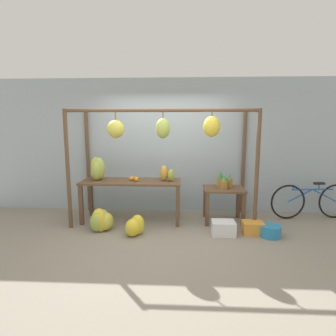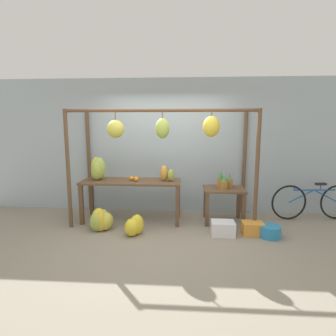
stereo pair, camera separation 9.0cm
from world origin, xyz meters
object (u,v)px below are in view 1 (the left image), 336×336
object	(u,v)px
orange_pile	(134,179)
parked_bicycle	(312,201)
pineapple_cluster	(223,182)
papaya_pile	(166,174)
banana_pile_ground_right	(135,226)
fruit_crate_white	(223,228)
banana_pile_ground_left	(101,221)
blue_bucket	(270,231)
fruit_crate_purple	(253,228)
banana_pile_on_table	(97,169)

from	to	relation	value
orange_pile	parked_bicycle	size ratio (longest dim) A/B	0.12
pineapple_cluster	papaya_pile	distance (m)	1.09
banana_pile_ground_right	papaya_pile	bearing A→B (deg)	55.51
parked_bicycle	pineapple_cluster	bearing A→B (deg)	-171.66
parked_bicycle	fruit_crate_white	bearing A→B (deg)	-153.61
orange_pile	banana_pile_ground_left	size ratio (longest dim) A/B	0.45
banana_pile_ground_left	fruit_crate_white	xyz separation A→B (m)	(2.13, -0.08, -0.06)
orange_pile	banana_pile_ground_left	bearing A→B (deg)	-133.76
pineapple_cluster	blue_bucket	xyz separation A→B (m)	(0.70, -0.71, -0.69)
pineapple_cluster	fruit_crate_purple	size ratio (longest dim) A/B	0.92
blue_bucket	papaya_pile	distance (m)	2.08
banana_pile_ground_right	parked_bicycle	distance (m)	3.52
banana_pile_on_table	blue_bucket	size ratio (longest dim) A/B	1.26
papaya_pile	banana_pile_ground_left	bearing A→B (deg)	-154.20
blue_bucket	parked_bicycle	distance (m)	1.48
banana_pile_on_table	banana_pile_ground_left	bearing A→B (deg)	-69.78
banana_pile_ground_right	blue_bucket	world-z (taller)	banana_pile_ground_right
orange_pile	pineapple_cluster	distance (m)	1.70
banana_pile_on_table	papaya_pile	distance (m)	1.34
pineapple_cluster	papaya_pile	world-z (taller)	papaya_pile
blue_bucket	banana_pile_ground_right	bearing A→B (deg)	-178.77
orange_pile	blue_bucket	bearing A→B (deg)	-15.03
orange_pile	banana_pile_ground_left	distance (m)	0.98
orange_pile	parked_bicycle	distance (m)	3.54
pineapple_cluster	fruit_crate_white	distance (m)	0.94
banana_pile_ground_left	blue_bucket	size ratio (longest dim) A/B	1.25
pineapple_cluster	banana_pile_ground_left	distance (m)	2.35
orange_pile	pineapple_cluster	xyz separation A→B (m)	(1.70, 0.06, -0.05)
banana_pile_on_table	banana_pile_ground_right	bearing A→B (deg)	-41.80
blue_bucket	parked_bicycle	xyz separation A→B (m)	(1.09, 0.97, 0.26)
banana_pile_ground_left	parked_bicycle	bearing A→B (deg)	11.96
papaya_pile	orange_pile	bearing A→B (deg)	-178.23
orange_pile	papaya_pile	size ratio (longest dim) A/B	0.63
orange_pile	fruit_crate_purple	distance (m)	2.32
pineapple_cluster	fruit_crate_white	bearing A→B (deg)	-96.19
banana_pile_on_table	fruit_crate_white	xyz separation A→B (m)	(2.34, -0.67, -0.88)
pineapple_cluster	banana_pile_ground_left	world-z (taller)	pineapple_cluster
banana_pile_on_table	papaya_pile	world-z (taller)	banana_pile_on_table
banana_pile_ground_right	fruit_crate_white	distance (m)	1.50
parked_bicycle	orange_pile	bearing A→B (deg)	-174.70
blue_bucket	papaya_pile	world-z (taller)	papaya_pile
banana_pile_ground_left	fruit_crate_white	distance (m)	2.13
banana_pile_ground_left	papaya_pile	size ratio (longest dim) A/B	1.40
banana_pile_on_table	banana_pile_ground_left	size ratio (longest dim) A/B	1.01
fruit_crate_white	banana_pile_ground_right	bearing A→B (deg)	-176.53
papaya_pile	blue_bucket	bearing A→B (deg)	-20.44
banana_pile_ground_left	fruit_crate_purple	bearing A→B (deg)	-0.31
pineapple_cluster	banana_pile_ground_right	world-z (taller)	pineapple_cluster
papaya_pile	fruit_crate_white	bearing A→B (deg)	-31.69
orange_pile	pineapple_cluster	bearing A→B (deg)	2.05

